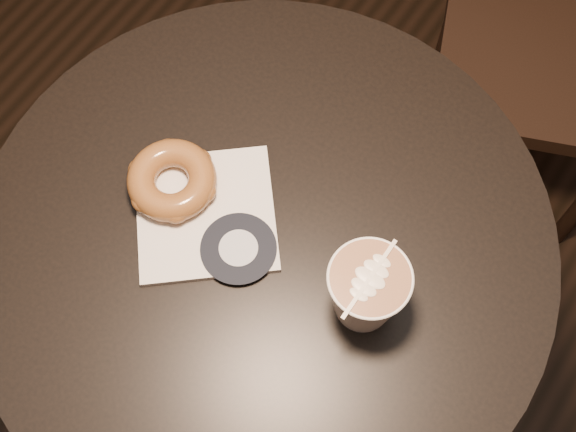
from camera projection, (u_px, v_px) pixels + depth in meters
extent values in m
plane|color=black|center=(274.00, 374.00, 1.64)|extent=(4.50, 4.50, 0.00)
cylinder|color=black|center=(264.00, 245.00, 0.96)|extent=(0.70, 0.70, 0.03)
cylinder|color=black|center=(270.00, 326.00, 1.30)|extent=(0.07, 0.07, 0.70)
cylinder|color=black|center=(274.00, 373.00, 1.63)|extent=(0.44, 0.44, 0.02)
cube|color=black|center=(545.00, 55.00, 1.44)|extent=(0.49, 0.49, 0.04)
cylinder|color=black|center=(427.00, 169.00, 1.59)|extent=(0.03, 0.03, 0.42)
cylinder|color=black|center=(447.00, 38.00, 1.71)|extent=(0.03, 0.03, 0.42)
cube|color=silver|center=(206.00, 214.00, 0.96)|extent=(0.23, 0.23, 0.01)
torus|color=#5E3018|center=(172.00, 180.00, 0.95)|extent=(0.11, 0.11, 0.03)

